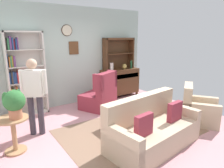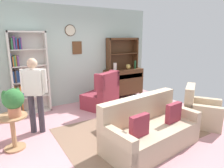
# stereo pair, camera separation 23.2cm
# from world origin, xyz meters

# --- Properties ---
(ground_plane) EXTENTS (5.40, 4.60, 0.02)m
(ground_plane) POSITION_xyz_m (0.00, 0.00, -0.01)
(ground_plane) COLOR #C68C93
(wall_back) EXTENTS (5.00, 0.09, 2.80)m
(wall_back) POSITION_xyz_m (-0.00, 2.13, 1.40)
(wall_back) COLOR #ADC1B7
(wall_back) RESTS_ON ground_plane
(area_rug) EXTENTS (2.83, 1.96, 0.01)m
(area_rug) POSITION_xyz_m (0.20, -0.30, 0.00)
(area_rug) COLOR #846651
(area_rug) RESTS_ON ground_plane
(bookshelf) EXTENTS (0.90, 0.30, 2.10)m
(bookshelf) POSITION_xyz_m (-1.38, 1.95, 1.05)
(bookshelf) COLOR silver
(bookshelf) RESTS_ON ground_plane
(sideboard) EXTENTS (1.30, 0.45, 0.92)m
(sideboard) POSITION_xyz_m (1.56, 1.86, 0.51)
(sideboard) COLOR #4C2D19
(sideboard) RESTS_ON ground_plane
(sideboard_hutch) EXTENTS (1.10, 0.26, 1.00)m
(sideboard_hutch) POSITION_xyz_m (1.56, 1.97, 1.56)
(sideboard_hutch) COLOR #4C2D19
(sideboard_hutch) RESTS_ON sideboard
(vase_tall) EXTENTS (0.11, 0.11, 0.24)m
(vase_tall) POSITION_xyz_m (1.17, 1.78, 1.04)
(vase_tall) COLOR beige
(vase_tall) RESTS_ON sideboard
(vase_round) EXTENTS (0.15, 0.15, 0.17)m
(vase_round) POSITION_xyz_m (1.69, 1.79, 1.01)
(vase_round) COLOR tan
(vase_round) RESTS_ON sideboard
(bottle_wine) EXTENTS (0.07, 0.07, 0.27)m
(bottle_wine) POSITION_xyz_m (1.95, 1.77, 1.05)
(bottle_wine) COLOR #194223
(bottle_wine) RESTS_ON sideboard
(couch_floral) EXTENTS (1.89, 1.05, 0.90)m
(couch_floral) POSITION_xyz_m (0.18, -0.97, 0.31)
(couch_floral) COLOR #C6AD8E
(couch_floral) RESTS_ON ground_plane
(armchair_floral) EXTENTS (1.06, 1.07, 0.88)m
(armchair_floral) POSITION_xyz_m (1.83, -0.84, 0.29)
(armchair_floral) COLOR #C6AD8E
(armchair_floral) RESTS_ON ground_plane
(wingback_chair) EXTENTS (1.05, 1.06, 1.05)m
(wingback_chair) POSITION_xyz_m (0.39, 1.19, 0.38)
(wingback_chair) COLOR maroon
(wingback_chair) RESTS_ON ground_plane
(plant_stand) EXTENTS (0.52, 0.52, 0.63)m
(plant_stand) POSITION_xyz_m (-1.93, 0.24, 0.39)
(plant_stand) COLOR #A87F56
(plant_stand) RESTS_ON ground_plane
(potted_plant_large) EXTENTS (0.35, 0.35, 0.49)m
(potted_plant_large) POSITION_xyz_m (-1.88, 0.18, 0.92)
(potted_plant_large) COLOR #AD6B4C
(potted_plant_large) RESTS_ON plant_stand
(person_reading) EXTENTS (0.49, 0.34, 1.56)m
(person_reading) POSITION_xyz_m (-1.44, 0.69, 0.91)
(person_reading) COLOR #38333D
(person_reading) RESTS_ON ground_plane
(coffee_table) EXTENTS (0.80, 0.50, 0.42)m
(coffee_table) POSITION_xyz_m (0.28, -0.07, 0.35)
(coffee_table) COLOR #4C2D19
(coffee_table) RESTS_ON ground_plane
(book_stack) EXTENTS (0.19, 0.16, 0.04)m
(book_stack) POSITION_xyz_m (0.18, -0.05, 0.44)
(book_stack) COLOR #B22D33
(book_stack) RESTS_ON coffee_table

